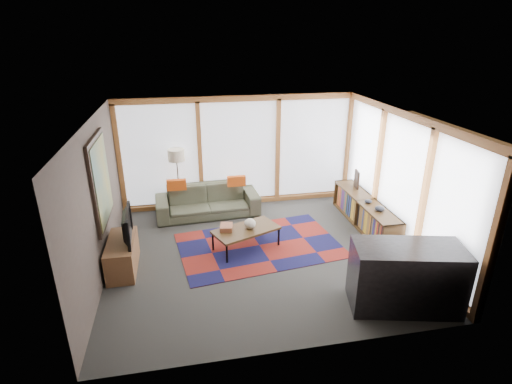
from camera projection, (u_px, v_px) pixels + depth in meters
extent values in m
plane|color=#2E2D2B|center=(260.00, 253.00, 7.56)|extent=(5.50, 5.50, 0.00)
cube|color=#433832|center=(97.00, 202.00, 6.59)|extent=(0.04, 5.00, 2.60)
cube|color=#433832|center=(302.00, 266.00, 4.79)|extent=(5.50, 0.04, 2.60)
cube|color=silver|center=(261.00, 117.00, 6.58)|extent=(5.50, 5.00, 0.04)
cube|color=white|center=(239.00, 151.00, 9.32)|extent=(5.30, 0.02, 2.35)
cube|color=white|center=(401.00, 180.00, 7.55)|extent=(0.02, 4.80, 2.35)
cube|color=black|center=(100.00, 181.00, 6.77)|extent=(0.05, 1.35, 1.55)
cube|color=#C38D13|center=(102.00, 181.00, 6.78)|extent=(0.02, 1.20, 1.40)
cube|color=maroon|center=(259.00, 245.00, 7.83)|extent=(3.29, 2.35, 0.01)
imported|color=#383B2A|center=(208.00, 201.00, 9.05)|extent=(2.35, 1.03, 0.67)
cube|color=#C04812|center=(177.00, 185.00, 8.73)|extent=(0.43, 0.14, 0.23)
cube|color=#C04812|center=(236.00, 181.00, 8.96)|extent=(0.41, 0.13, 0.23)
cube|color=brown|center=(226.00, 227.00, 7.56)|extent=(0.28, 0.32, 0.09)
ellipsoid|color=beige|center=(250.00, 224.00, 7.59)|extent=(0.27, 0.27, 0.19)
ellipsoid|color=black|center=(380.00, 208.00, 7.87)|extent=(0.22, 0.22, 0.10)
ellipsoid|color=black|center=(368.00, 201.00, 8.23)|extent=(0.18, 0.18, 0.08)
cube|color=black|center=(357.00, 179.00, 8.99)|extent=(0.09, 0.30, 0.40)
cube|color=brown|center=(122.00, 255.00, 6.98)|extent=(0.46, 1.11, 0.55)
imported|color=black|center=(123.00, 226.00, 6.82)|extent=(0.17, 0.93, 0.53)
cube|color=black|center=(406.00, 277.00, 5.95)|extent=(1.72, 1.09, 1.01)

